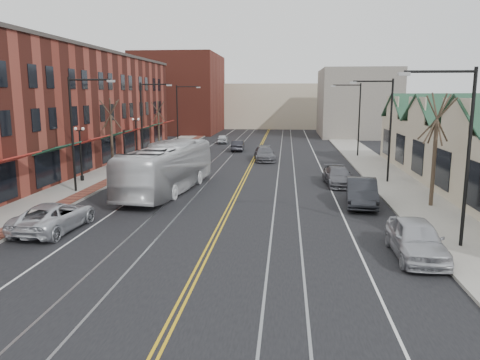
% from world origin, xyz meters
% --- Properties ---
extents(ground, '(160.00, 160.00, 0.00)m').
position_xyz_m(ground, '(0.00, 0.00, 0.00)').
color(ground, black).
rests_on(ground, ground).
extents(sidewalk_left, '(4.00, 120.00, 0.15)m').
position_xyz_m(sidewalk_left, '(-12.00, 20.00, 0.07)').
color(sidewalk_left, gray).
rests_on(sidewalk_left, ground).
extents(sidewalk_right, '(4.00, 120.00, 0.15)m').
position_xyz_m(sidewalk_right, '(12.00, 20.00, 0.07)').
color(sidewalk_right, gray).
rests_on(sidewalk_right, ground).
extents(building_left, '(10.00, 50.00, 11.00)m').
position_xyz_m(building_left, '(-19.00, 27.00, 5.50)').
color(building_left, maroon).
rests_on(building_left, ground).
extents(backdrop_left, '(14.00, 18.00, 14.00)m').
position_xyz_m(backdrop_left, '(-16.00, 70.00, 7.00)').
color(backdrop_left, maroon).
rests_on(backdrop_left, ground).
extents(backdrop_mid, '(22.00, 14.00, 9.00)m').
position_xyz_m(backdrop_mid, '(0.00, 85.00, 4.50)').
color(backdrop_mid, '#C8B499').
rests_on(backdrop_mid, ground).
extents(backdrop_right, '(12.00, 16.00, 11.00)m').
position_xyz_m(backdrop_right, '(15.00, 65.00, 5.50)').
color(backdrop_right, slate).
rests_on(backdrop_right, ground).
extents(streetlight_l_1, '(3.33, 0.25, 8.00)m').
position_xyz_m(streetlight_l_1, '(-11.05, 16.00, 5.03)').
color(streetlight_l_1, black).
rests_on(streetlight_l_1, sidewalk_left).
extents(streetlight_l_2, '(3.33, 0.25, 8.00)m').
position_xyz_m(streetlight_l_2, '(-11.05, 32.00, 5.03)').
color(streetlight_l_2, black).
rests_on(streetlight_l_2, sidewalk_left).
extents(streetlight_l_3, '(3.33, 0.25, 8.00)m').
position_xyz_m(streetlight_l_3, '(-11.05, 48.00, 5.03)').
color(streetlight_l_3, black).
rests_on(streetlight_l_3, sidewalk_left).
extents(streetlight_r_0, '(3.33, 0.25, 8.00)m').
position_xyz_m(streetlight_r_0, '(11.05, 6.00, 5.03)').
color(streetlight_r_0, black).
rests_on(streetlight_r_0, sidewalk_right).
extents(streetlight_r_1, '(3.33, 0.25, 8.00)m').
position_xyz_m(streetlight_r_1, '(11.05, 22.00, 5.03)').
color(streetlight_r_1, black).
rests_on(streetlight_r_1, sidewalk_right).
extents(streetlight_r_2, '(3.33, 0.25, 8.00)m').
position_xyz_m(streetlight_r_2, '(11.05, 38.00, 5.03)').
color(streetlight_r_2, black).
rests_on(streetlight_r_2, sidewalk_right).
extents(lamppost_l_2, '(0.84, 0.28, 4.27)m').
position_xyz_m(lamppost_l_2, '(-12.80, 20.00, 2.20)').
color(lamppost_l_2, black).
rests_on(lamppost_l_2, sidewalk_left).
extents(lamppost_l_3, '(0.84, 0.28, 4.27)m').
position_xyz_m(lamppost_l_3, '(-12.80, 34.00, 2.20)').
color(lamppost_l_3, black).
rests_on(lamppost_l_3, sidewalk_left).
extents(tree_left_near, '(1.78, 1.37, 6.48)m').
position_xyz_m(tree_left_near, '(-12.50, 26.00, 3.51)').
color(tree_left_near, '#382B21').
rests_on(tree_left_near, sidewalk_left).
extents(tree_left_far, '(1.66, 1.28, 6.02)m').
position_xyz_m(tree_left_far, '(-12.50, 42.00, 3.28)').
color(tree_left_far, '#382B21').
rests_on(tree_left_far, sidewalk_left).
extents(tree_right_mid, '(1.90, 1.46, 6.93)m').
position_xyz_m(tree_right_mid, '(12.50, 14.00, 3.75)').
color(tree_right_mid, '#382B21').
rests_on(tree_right_mid, sidewalk_right).
extents(manhole_far, '(0.60, 0.60, 0.02)m').
position_xyz_m(manhole_far, '(-11.20, 8.00, 0.16)').
color(manhole_far, '#592D19').
rests_on(manhole_far, sidewalk_left).
extents(traffic_signal, '(0.18, 0.15, 3.80)m').
position_xyz_m(traffic_signal, '(-10.60, 24.00, 2.35)').
color(traffic_signal, black).
rests_on(traffic_signal, sidewalk_left).
extents(transit_bus, '(4.35, 12.85, 3.51)m').
position_xyz_m(transit_bus, '(-5.00, 16.94, 1.75)').
color(transit_bus, silver).
rests_on(transit_bus, ground).
extents(parked_suv, '(2.82, 5.54, 1.50)m').
position_xyz_m(parked_suv, '(-8.44, 6.92, 0.75)').
color(parked_suv, silver).
rests_on(parked_suv, ground).
extents(parked_car_a, '(2.05, 4.97, 1.68)m').
position_xyz_m(parked_car_a, '(9.10, 4.57, 0.84)').
color(parked_car_a, '#B0B1B8').
rests_on(parked_car_a, ground).
extents(parked_car_b, '(2.34, 5.37, 1.72)m').
position_xyz_m(parked_car_b, '(8.26, 14.13, 0.86)').
color(parked_car_b, '#222327').
rests_on(parked_car_b, ground).
extents(parked_car_c, '(2.29, 5.00, 1.42)m').
position_xyz_m(parked_car_c, '(7.50, 20.68, 0.71)').
color(parked_car_c, '#5B5B62').
rests_on(parked_car_c, ground).
extents(parked_car_d, '(2.12, 4.53, 1.50)m').
position_xyz_m(parked_car_d, '(7.50, 21.46, 0.75)').
color(parked_car_d, black).
rests_on(parked_car_d, ground).
extents(distant_car_left, '(1.49, 4.04, 1.32)m').
position_xyz_m(distant_car_left, '(-2.54, 42.14, 0.66)').
color(distant_car_left, black).
rests_on(distant_car_left, ground).
extents(distant_car_right, '(2.67, 5.31, 1.48)m').
position_xyz_m(distant_car_right, '(1.18, 33.73, 0.74)').
color(distant_car_right, '#5B5B62').
rests_on(distant_car_right, ground).
extents(distant_car_far, '(1.86, 3.95, 1.31)m').
position_xyz_m(distant_car_far, '(-5.65, 50.86, 0.65)').
color(distant_car_far, silver).
rests_on(distant_car_far, ground).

